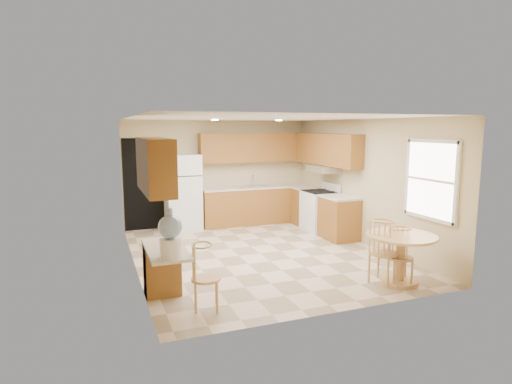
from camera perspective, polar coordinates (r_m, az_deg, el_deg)
name	(u,v)px	position (r m, az deg, el deg)	size (l,w,h in m)	color
floor	(260,253)	(8.08, 0.51, -8.19)	(5.50, 5.50, 0.00)	beige
ceiling	(260,118)	(7.73, 0.54, 9.83)	(4.50, 5.50, 0.02)	white
wall_back	(218,173)	(10.40, -5.03, 2.58)	(4.50, 0.02, 2.50)	#C9B888
wall_front	(341,216)	(5.38, 11.31, -3.18)	(4.50, 0.02, 2.50)	#C9B888
wall_left	(132,194)	(7.30, -16.14, -0.27)	(0.02, 5.50, 2.50)	#C9B888
wall_right	(364,182)	(8.87, 14.18, 1.32)	(0.02, 5.50, 2.50)	#C9B888
doorway	(145,184)	(10.07, -14.61, 1.00)	(0.90, 0.02, 2.10)	black
base_cab_back	(257,205)	(10.51, 0.07, -1.81)	(2.75, 0.60, 0.87)	#976026
counter_back	(257,187)	(10.43, 0.08, 0.65)	(2.75, 0.63, 0.04)	beige
base_cab_right_a	(307,207)	(10.41, 6.79, -1.97)	(0.60, 0.59, 0.87)	#976026
counter_right_a	(307,188)	(10.34, 6.84, 0.51)	(0.63, 0.59, 0.04)	beige
base_cab_right_b	(339,219)	(9.17, 11.02, -3.51)	(0.60, 0.80, 0.87)	#976026
counter_right_b	(340,197)	(9.09, 11.10, -0.70)	(0.63, 0.80, 0.04)	beige
upper_cab_back	(255,148)	(10.47, -0.19, 5.95)	(2.75, 0.33, 0.70)	#976026
upper_cab_right	(327,149)	(9.75, 9.41, 5.64)	(0.33, 2.42, 0.70)	#976026
upper_cab_left	(155,165)	(5.67, -13.33, 3.48)	(0.33, 1.40, 0.70)	#976026
sink	(256,186)	(10.42, -0.05, 0.76)	(0.78, 0.44, 0.01)	silver
range_hood	(324,169)	(9.71, 9.01, 3.10)	(0.50, 0.76, 0.14)	silver
desk_pedestal	(162,269)	(6.25, -12.42, -10.00)	(0.48, 0.42, 0.72)	#976026
desk_top	(165,249)	(5.78, -11.98, -7.49)	(0.50, 1.20, 0.04)	beige
window	(431,180)	(7.41, 22.33, 1.49)	(0.06, 1.12, 1.30)	white
can_light_a	(215,120)	(8.72, -5.50, 9.56)	(0.14, 0.14, 0.02)	white
can_light_b	(279,120)	(9.19, 3.06, 9.53)	(0.14, 0.14, 0.02)	white
refrigerator	(183,192)	(9.89, -9.74, -0.05)	(0.76, 0.74, 1.73)	white
stove	(320,210)	(9.81, 8.50, -2.45)	(0.65, 0.76, 1.09)	white
dining_table	(401,252)	(6.80, 18.73, -7.55)	(1.02, 1.02, 0.76)	tan
chair_table_a	(388,246)	(6.69, 17.18, -6.95)	(0.42, 0.54, 0.96)	tan
chair_table_b	(404,252)	(6.74, 19.18, -7.57)	(0.37, 0.41, 0.84)	tan
chair_desk	(207,272)	(5.53, -6.50, -10.57)	(0.38, 0.49, 0.86)	tan
water_crock	(170,235)	(5.30, -11.36, -5.66)	(0.29, 0.29, 0.60)	white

